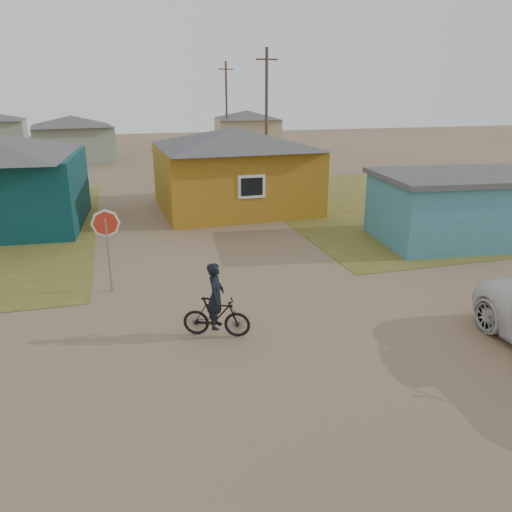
{
  "coord_description": "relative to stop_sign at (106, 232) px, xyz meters",
  "views": [
    {
      "loc": [
        -3.04,
        -9.26,
        5.57
      ],
      "look_at": [
        0.43,
        3.0,
        1.3
      ],
      "focal_mm": 35.0,
      "sensor_mm": 36.0,
      "label": 1
    }
  ],
  "objects": [
    {
      "name": "cyclist",
      "position": [
        2.38,
        -3.49,
        -1.14
      ],
      "size": [
        1.66,
        1.04,
        1.82
      ],
      "color": "black",
      "rests_on": "ground"
    },
    {
      "name": "house_pale_west",
      "position": [
        -2.59,
        29.26,
        0.06
      ],
      "size": [
        7.04,
        6.15,
        3.6
      ],
      "color": "gray",
      "rests_on": "ground"
    },
    {
      "name": "grass_ne",
      "position": [
        17.41,
        8.26,
        -1.79
      ],
      "size": [
        20.0,
        18.0,
        0.0
      ],
      "primitive_type": "cube",
      "color": "olive",
      "rests_on": "ground"
    },
    {
      "name": "house_yellow",
      "position": [
        5.91,
        9.26,
        0.2
      ],
      "size": [
        7.72,
        6.76,
        3.9
      ],
      "color": "#A16E18",
      "rests_on": "ground"
    },
    {
      "name": "house_beige_east",
      "position": [
        13.41,
        35.26,
        0.06
      ],
      "size": [
        6.95,
        6.05,
        3.6
      ],
      "color": "tan",
      "rests_on": "ground"
    },
    {
      "name": "shed_turquoise",
      "position": [
        12.91,
        1.76,
        -0.49
      ],
      "size": [
        6.71,
        4.93,
        2.6
      ],
      "color": "teal",
      "rests_on": "ground"
    },
    {
      "name": "ground",
      "position": [
        3.41,
        -4.74,
        -1.8
      ],
      "size": [
        120.0,
        120.0,
        0.0
      ],
      "primitive_type": "plane",
      "color": "#866B4D"
    },
    {
      "name": "utility_pole_near",
      "position": [
        9.91,
        17.26,
        2.34
      ],
      "size": [
        1.4,
        0.2,
        8.0
      ],
      "color": "brown",
      "rests_on": "ground"
    },
    {
      "name": "utility_pole_far",
      "position": [
        10.91,
        33.26,
        2.34
      ],
      "size": [
        1.4,
        0.2,
        8.0
      ],
      "color": "brown",
      "rests_on": "ground"
    },
    {
      "name": "stop_sign",
      "position": [
        0.0,
        0.0,
        0.0
      ],
      "size": [
        0.75,
        0.36,
        2.45
      ],
      "color": "gray",
      "rests_on": "ground"
    }
  ]
}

